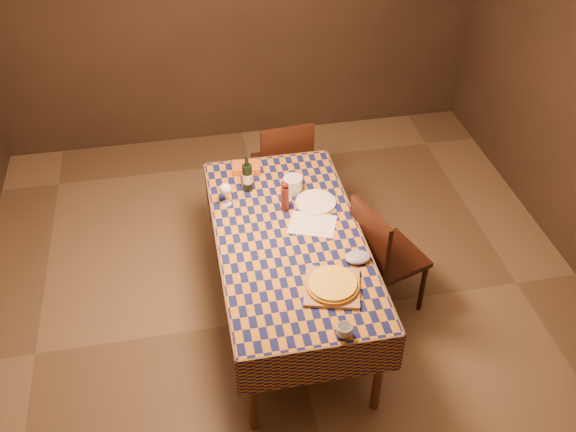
{
  "coord_description": "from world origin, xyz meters",
  "views": [
    {
      "loc": [
        -0.59,
        -3.02,
        3.5
      ],
      "look_at": [
        0.0,
        0.05,
        0.9
      ],
      "focal_mm": 40.0,
      "sensor_mm": 36.0,
      "label": 1
    }
  ],
  "objects_px": {
    "pizza": "(332,284)",
    "white_plate": "(316,202)",
    "dining_table": "(289,245)",
    "chair_far": "(284,164)",
    "bowl": "(292,187)",
    "chair_right": "(381,253)",
    "cutting_board": "(332,287)",
    "wine_bottle": "(247,177)"
  },
  "relations": [
    {
      "from": "chair_right",
      "to": "chair_far",
      "type": "bearing_deg",
      "value": 111.38
    },
    {
      "from": "pizza",
      "to": "chair_right",
      "type": "relative_size",
      "value": 0.43
    },
    {
      "from": "wine_bottle",
      "to": "chair_right",
      "type": "bearing_deg",
      "value": -34.11
    },
    {
      "from": "chair_right",
      "to": "dining_table",
      "type": "bearing_deg",
      "value": 178.79
    },
    {
      "from": "bowl",
      "to": "chair_right",
      "type": "height_order",
      "value": "chair_right"
    },
    {
      "from": "wine_bottle",
      "to": "chair_far",
      "type": "distance_m",
      "value": 0.79
    },
    {
      "from": "pizza",
      "to": "bowl",
      "type": "relative_size",
      "value": 2.67
    },
    {
      "from": "dining_table",
      "to": "pizza",
      "type": "bearing_deg",
      "value": -72.39
    },
    {
      "from": "dining_table",
      "to": "cutting_board",
      "type": "relative_size",
      "value": 5.73
    },
    {
      "from": "pizza",
      "to": "white_plate",
      "type": "bearing_deg",
      "value": 84.03
    },
    {
      "from": "white_plate",
      "to": "chair_right",
      "type": "relative_size",
      "value": 0.3
    },
    {
      "from": "dining_table",
      "to": "chair_far",
      "type": "height_order",
      "value": "chair_far"
    },
    {
      "from": "chair_far",
      "to": "dining_table",
      "type": "bearing_deg",
      "value": -98.74
    },
    {
      "from": "dining_table",
      "to": "white_plate",
      "type": "xyz_separation_m",
      "value": [
        0.24,
        0.3,
        0.08
      ]
    },
    {
      "from": "pizza",
      "to": "chair_right",
      "type": "bearing_deg",
      "value": 45.72
    },
    {
      "from": "cutting_board",
      "to": "chair_right",
      "type": "relative_size",
      "value": 0.35
    },
    {
      "from": "dining_table",
      "to": "bowl",
      "type": "xyz_separation_m",
      "value": [
        0.11,
        0.49,
        0.1
      ]
    },
    {
      "from": "dining_table",
      "to": "chair_far",
      "type": "relative_size",
      "value": 1.98
    },
    {
      "from": "dining_table",
      "to": "wine_bottle",
      "type": "bearing_deg",
      "value": 109.35
    },
    {
      "from": "bowl",
      "to": "dining_table",
      "type": "bearing_deg",
      "value": -102.85
    },
    {
      "from": "pizza",
      "to": "chair_right",
      "type": "distance_m",
      "value": 0.73
    },
    {
      "from": "white_plate",
      "to": "chair_right",
      "type": "height_order",
      "value": "chair_right"
    },
    {
      "from": "cutting_board",
      "to": "pizza",
      "type": "bearing_deg",
      "value": -45.0
    },
    {
      "from": "bowl",
      "to": "cutting_board",
      "type": "bearing_deg",
      "value": -87.24
    },
    {
      "from": "dining_table",
      "to": "bowl",
      "type": "distance_m",
      "value": 0.51
    },
    {
      "from": "dining_table",
      "to": "pizza",
      "type": "xyz_separation_m",
      "value": [
        0.16,
        -0.5,
        0.11
      ]
    },
    {
      "from": "bowl",
      "to": "wine_bottle",
      "type": "bearing_deg",
      "value": 169.21
    },
    {
      "from": "wine_bottle",
      "to": "chair_far",
      "type": "bearing_deg",
      "value": 58.73
    },
    {
      "from": "chair_right",
      "to": "cutting_board",
      "type": "bearing_deg",
      "value": -134.28
    },
    {
      "from": "pizza",
      "to": "cutting_board",
      "type": "bearing_deg",
      "value": 135.0
    },
    {
      "from": "wine_bottle",
      "to": "chair_right",
      "type": "distance_m",
      "value": 1.05
    },
    {
      "from": "white_plate",
      "to": "chair_right",
      "type": "bearing_deg",
      "value": -39.01
    },
    {
      "from": "cutting_board",
      "to": "bowl",
      "type": "relative_size",
      "value": 2.12
    },
    {
      "from": "wine_bottle",
      "to": "chair_far",
      "type": "relative_size",
      "value": 0.31
    },
    {
      "from": "cutting_board",
      "to": "chair_far",
      "type": "bearing_deg",
      "value": 89.36
    },
    {
      "from": "chair_far",
      "to": "white_plate",
      "type": "bearing_deg",
      "value": -85.58
    },
    {
      "from": "bowl",
      "to": "chair_far",
      "type": "distance_m",
      "value": 0.72
    },
    {
      "from": "cutting_board",
      "to": "chair_far",
      "type": "distance_m",
      "value": 1.67
    },
    {
      "from": "dining_table",
      "to": "chair_right",
      "type": "relative_size",
      "value": 1.98
    },
    {
      "from": "cutting_board",
      "to": "white_plate",
      "type": "bearing_deg",
      "value": 84.03
    },
    {
      "from": "bowl",
      "to": "chair_right",
      "type": "xyz_separation_m",
      "value": [
        0.52,
        -0.5,
        -0.27
      ]
    },
    {
      "from": "dining_table",
      "to": "cutting_board",
      "type": "bearing_deg",
      "value": -72.39
    }
  ]
}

